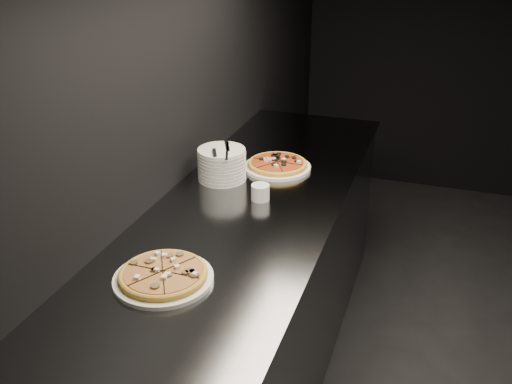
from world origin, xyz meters
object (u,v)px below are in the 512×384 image
(pizza_tomato, at_px, (277,165))
(cutlery, at_px, (222,150))
(counter, at_px, (253,289))
(plate_stack, at_px, (222,164))
(ramekin, at_px, (260,192))
(pizza_mushroom, at_px, (163,275))

(pizza_tomato, relative_size, cutlery, 1.40)
(counter, relative_size, pizza_tomato, 7.69)
(plate_stack, distance_m, ramekin, 0.28)
(plate_stack, bearing_deg, cutlery, -62.38)
(counter, distance_m, plate_stack, 0.59)
(plate_stack, xyz_separation_m, cutlery, (0.01, -0.02, 0.08))
(pizza_mushroom, bearing_deg, plate_stack, 98.59)
(pizza_tomato, bearing_deg, ramekin, -85.14)
(pizza_mushroom, relative_size, ramekin, 4.25)
(ramekin, bearing_deg, plate_stack, 147.46)
(plate_stack, height_order, ramekin, plate_stack)
(pizza_tomato, relative_size, ramekin, 4.12)
(pizza_tomato, bearing_deg, pizza_mushroom, -94.45)
(pizza_tomato, height_order, plate_stack, plate_stack)
(pizza_mushroom, height_order, plate_stack, plate_stack)
(plate_stack, bearing_deg, pizza_mushroom, -81.41)
(counter, bearing_deg, cutlery, 144.43)
(counter, bearing_deg, pizza_mushroom, -96.46)
(cutlery, bearing_deg, plate_stack, 91.79)
(plate_stack, relative_size, cutlery, 0.95)
(pizza_mushroom, bearing_deg, cutlery, 98.16)
(ramekin, bearing_deg, counter, -171.60)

